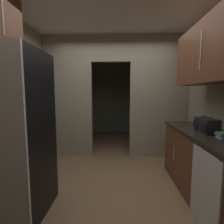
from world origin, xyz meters
name	(u,v)px	position (x,y,z in m)	size (l,w,h in m)	color
ground	(113,191)	(0.00, 0.00, 0.00)	(20.00, 20.00, 0.00)	brown
kitchen_overhead_slab	(114,10)	(0.00, 0.44, 2.70)	(3.57, 6.94, 0.06)	silver
kitchen_partition	(117,94)	(0.03, 1.47, 1.41)	(3.17, 0.12, 2.67)	gray
adjoining_room_shell	(116,96)	(0.00, 3.18, 1.33)	(3.17, 2.51, 2.67)	gray
refrigerator	(11,135)	(-1.16, -0.47, 0.95)	(0.77, 0.78, 1.90)	black
lower_cabinet_run	(208,167)	(1.26, -0.12, 0.45)	(0.65, 1.94, 0.90)	brown
dishwasher	(204,192)	(0.95, -0.67, 0.42)	(0.02, 0.56, 0.84)	#B7BABC
upper_cabinet_counterside	(216,50)	(1.26, -0.12, 1.94)	(0.36, 1.75, 0.79)	brown
boombox	(206,125)	(1.23, -0.08, 1.00)	(0.19, 0.36, 0.22)	black
book_stack	(223,136)	(1.25, -0.41, 0.94)	(0.13, 0.16, 0.07)	#2D609E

